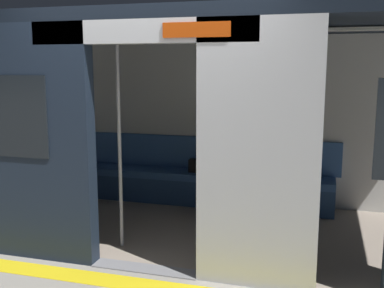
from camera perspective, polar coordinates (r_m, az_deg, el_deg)
name	(u,v)px	position (r m, az deg, el deg)	size (l,w,h in m)	color
ground_plane	(146,269)	(4.43, -5.73, -15.09)	(60.00, 60.00, 0.00)	gray
platform_edge_strip	(133,284)	(4.18, -7.33, -16.67)	(8.00, 0.24, 0.01)	yellow
train_car	(176,94)	(5.13, -2.04, 6.16)	(6.40, 2.60, 2.35)	silver
bench_seat	(203,181)	(6.20, 1.41, -4.52)	(3.38, 0.44, 0.43)	#38609E
person_seated	(222,159)	(6.02, 3.67, -1.81)	(0.55, 0.69, 1.16)	#D8CC4C
handbag	(199,166)	(6.23, 0.86, -2.70)	(0.26, 0.15, 0.17)	black
book	(250,174)	(6.12, 7.20, -3.69)	(0.15, 0.22, 0.03)	#26598C
grab_pole_door	(119,141)	(4.68, -8.93, 0.39)	(0.04, 0.04, 2.21)	silver
grab_pole_far	(208,143)	(4.49, 2.02, 0.10)	(0.04, 0.04, 2.21)	silver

